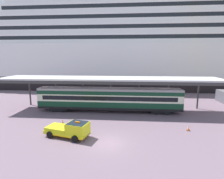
{
  "coord_description": "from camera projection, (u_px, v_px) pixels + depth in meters",
  "views": [
    {
      "loc": [
        1.84,
        -17.86,
        9.1
      ],
      "look_at": [
        -0.35,
        8.13,
        4.5
      ],
      "focal_mm": 28.43,
      "sensor_mm": 36.0,
      "label": 1
    }
  ],
  "objects": [
    {
      "name": "ground_plane",
      "position": [
        109.0,
        143.0,
        19.26
      ],
      "size": [
        400.0,
        400.0,
        0.0
      ],
      "primitive_type": "plane",
      "color": "#6C5765"
    },
    {
      "name": "cruise_ship",
      "position": [
        173.0,
        45.0,
        57.04
      ],
      "size": [
        129.47,
        25.0,
        39.93
      ],
      "color": "black",
      "rests_on": "ground"
    },
    {
      "name": "platform_canopy",
      "position": [
        109.0,
        79.0,
        30.24
      ],
      "size": [
        37.16,
        6.11,
        5.84
      ],
      "color": "silver",
      "rests_on": "ground"
    },
    {
      "name": "train_carriage",
      "position": [
        109.0,
        98.0,
        30.35
      ],
      "size": [
        24.2,
        2.81,
        4.11
      ],
      "color": "black",
      "rests_on": "ground"
    },
    {
      "name": "service_truck",
      "position": [
        71.0,
        129.0,
        20.57
      ],
      "size": [
        5.54,
        3.26,
        2.02
      ],
      "color": "yellow",
      "rests_on": "ground"
    },
    {
      "name": "traffic_cone_near",
      "position": [
        188.0,
        128.0,
        22.57
      ],
      "size": [
        0.36,
        0.36,
        0.6
      ],
      "color": "black",
      "rests_on": "ground"
    },
    {
      "name": "traffic_cone_mid",
      "position": [
        63.0,
        122.0,
        24.76
      ],
      "size": [
        0.36,
        0.36,
        0.69
      ],
      "color": "black",
      "rests_on": "ground"
    }
  ]
}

